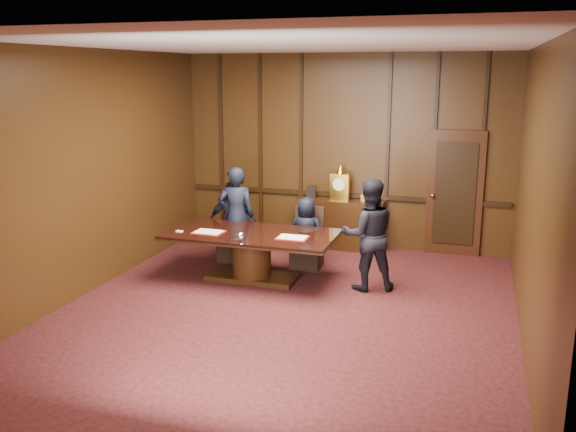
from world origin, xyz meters
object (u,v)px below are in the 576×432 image
object	(u,v)px
signatory_left	(232,222)
conference_table	(251,248)
sideboard	(339,222)
signatory_right	(306,233)
witness_right	(369,235)
witness_left	(236,216)

from	to	relation	value
signatory_left	conference_table	bearing A→B (deg)	112.78
sideboard	signatory_left	bearing A→B (deg)	-138.76
sideboard	signatory_right	bearing A→B (deg)	-100.46
signatory_left	witness_right	distance (m)	2.53
signatory_right	witness_left	size ratio (longest dim) A/B	0.72
conference_table	witness_left	distance (m)	0.95
sideboard	signatory_left	xyz separation A→B (m)	(-1.55, -1.36, 0.20)
conference_table	witness_left	size ratio (longest dim) A/B	1.58
witness_left	witness_right	size ratio (longest dim) A/B	0.99
signatory_left	witness_right	size ratio (longest dim) A/B	0.82
sideboard	conference_table	xyz separation A→B (m)	(-0.90, -2.16, 0.02)
signatory_right	witness_right	bearing A→B (deg)	153.45
witness_left	sideboard	bearing A→B (deg)	-152.19
conference_table	signatory_right	bearing A→B (deg)	50.91
sideboard	signatory_right	world-z (taller)	sideboard
sideboard	witness_left	world-z (taller)	witness_left
witness_right	sideboard	bearing A→B (deg)	-87.27
sideboard	witness_right	xyz separation A→B (m)	(0.89, -2.02, 0.35)
signatory_right	witness_left	world-z (taller)	witness_left
sideboard	witness_right	distance (m)	2.23
conference_table	signatory_right	xyz separation A→B (m)	(0.65, 0.80, 0.09)
signatory_left	witness_right	bearing A→B (deg)	148.64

